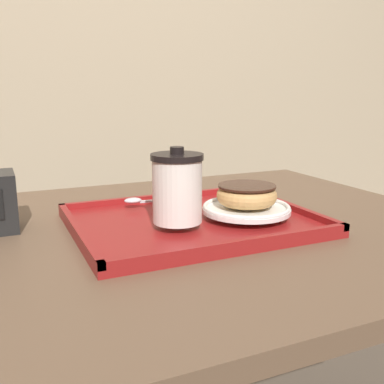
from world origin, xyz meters
The scene contains 7 objects.
wall_behind centered at (0.00, 1.10, 1.20)m, with size 8.00×0.05×2.40m.
cafe_table centered at (0.00, 0.00, 0.57)m, with size 1.06×0.83×0.73m.
serving_tray centered at (0.01, -0.01, 0.74)m, with size 0.43×0.35×0.02m.
coffee_cup_front centered at (-0.04, -0.05, 0.82)m, with size 0.09×0.09×0.13m.
plate_with_chocolate_donut centered at (0.11, -0.05, 0.76)m, with size 0.16×0.16×0.01m.
donut_chocolate_glazed centered at (0.11, -0.05, 0.79)m, with size 0.11×0.11×0.04m.
spoon centered at (-0.05, 0.10, 0.76)m, with size 0.15×0.03×0.01m.
Camera 1 is at (-0.32, -0.74, 0.98)m, focal length 42.00 mm.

